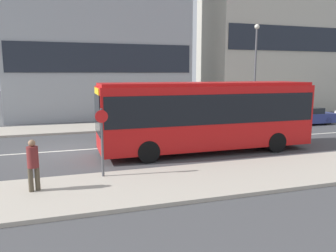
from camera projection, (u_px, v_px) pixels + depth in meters
ground_plane at (70, 151)px, 16.04m from camera, size 120.00×120.00×0.00m
sidewalk_near at (73, 193)px, 10.14m from camera, size 44.00×3.50×0.13m
sidewalk_far at (68, 129)px, 21.91m from camera, size 44.00×3.50×0.13m
lane_centerline at (70, 150)px, 16.04m from camera, size 41.80×0.16×0.01m
apartment_block_left_tower at (98, 10)px, 27.01m from camera, size 14.60×5.59×17.80m
city_bus at (206, 112)px, 15.56m from camera, size 10.20×2.56×3.32m
parked_car_0 at (249, 119)px, 22.68m from camera, size 3.92×1.70×1.34m
parked_car_1 at (305, 116)px, 24.26m from camera, size 4.20×1.87×1.25m
pedestrian_near_stop at (33, 162)px, 10.04m from camera, size 0.34×0.34×1.62m
bus_stop_sign at (102, 137)px, 11.40m from camera, size 0.44×0.12×2.42m
street_lamp at (255, 63)px, 23.97m from camera, size 0.36×0.36×7.11m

